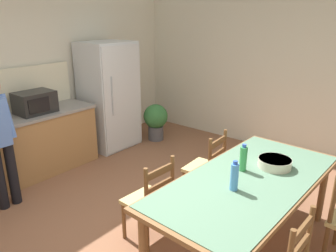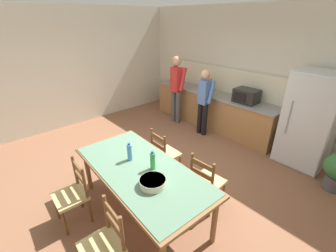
{
  "view_description": "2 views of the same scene",
  "coord_description": "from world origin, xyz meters",
  "px_view_note": "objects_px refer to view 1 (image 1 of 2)",
  "views": [
    {
      "loc": [
        -2.02,
        -2.0,
        2.2
      ],
      "look_at": [
        0.41,
        -0.02,
        1.13
      ],
      "focal_mm": 35.0,
      "sensor_mm": 36.0,
      "label": 1
    },
    {
      "loc": [
        2.61,
        -2.25,
        2.59
      ],
      "look_at": [
        0.51,
        -0.37,
        1.24
      ],
      "focal_mm": 24.0,
      "sensor_mm": 36.0,
      "label": 2
    }
  ],
  "objects_px": {
    "refrigerator": "(109,96)",
    "bottle_near_centre": "(234,177)",
    "potted_plant": "(156,119)",
    "microwave": "(35,102)",
    "chair_side_far_left": "(150,201)",
    "dining_table": "(248,185)",
    "serving_bowl": "(275,162)",
    "bottle_off_centre": "(243,158)",
    "chair_side_far_right": "(207,168)"
  },
  "relations": [
    {
      "from": "refrigerator",
      "to": "bottle_near_centre",
      "type": "relative_size",
      "value": 6.63
    },
    {
      "from": "bottle_near_centre",
      "to": "potted_plant",
      "type": "height_order",
      "value": "bottle_near_centre"
    },
    {
      "from": "microwave",
      "to": "potted_plant",
      "type": "distance_m",
      "value": 2.17
    },
    {
      "from": "microwave",
      "to": "chair_side_far_left",
      "type": "bearing_deg",
      "value": -93.79
    },
    {
      "from": "dining_table",
      "to": "bottle_near_centre",
      "type": "relative_size",
      "value": 8.12
    },
    {
      "from": "bottle_near_centre",
      "to": "serving_bowl",
      "type": "xyz_separation_m",
      "value": [
        0.64,
        -0.1,
        -0.07
      ]
    },
    {
      "from": "bottle_near_centre",
      "to": "bottle_off_centre",
      "type": "xyz_separation_m",
      "value": [
        0.38,
        0.11,
        0.0
      ]
    },
    {
      "from": "bottle_near_centre",
      "to": "refrigerator",
      "type": "bearing_deg",
      "value": 67.1
    },
    {
      "from": "dining_table",
      "to": "chair_side_far_right",
      "type": "distance_m",
      "value": 0.97
    },
    {
      "from": "microwave",
      "to": "potted_plant",
      "type": "height_order",
      "value": "microwave"
    },
    {
      "from": "refrigerator",
      "to": "microwave",
      "type": "xyz_separation_m",
      "value": [
        -1.32,
        0.02,
        0.15
      ]
    },
    {
      "from": "refrigerator",
      "to": "dining_table",
      "type": "bearing_deg",
      "value": -108.43
    },
    {
      "from": "refrigerator",
      "to": "chair_side_far_right",
      "type": "height_order",
      "value": "refrigerator"
    },
    {
      "from": "bottle_off_centre",
      "to": "potted_plant",
      "type": "relative_size",
      "value": 0.4
    },
    {
      "from": "bottle_near_centre",
      "to": "chair_side_far_right",
      "type": "height_order",
      "value": "bottle_near_centre"
    },
    {
      "from": "refrigerator",
      "to": "chair_side_far_right",
      "type": "bearing_deg",
      "value": -102.35
    },
    {
      "from": "bottle_off_centre",
      "to": "dining_table",
      "type": "bearing_deg",
      "value": -132.97
    },
    {
      "from": "chair_side_far_left",
      "to": "microwave",
      "type": "bearing_deg",
      "value": -90.87
    },
    {
      "from": "bottle_near_centre",
      "to": "dining_table",
      "type": "bearing_deg",
      "value": -2.28
    },
    {
      "from": "refrigerator",
      "to": "microwave",
      "type": "relative_size",
      "value": 3.58
    },
    {
      "from": "dining_table",
      "to": "bottle_off_centre",
      "type": "distance_m",
      "value": 0.26
    },
    {
      "from": "chair_side_far_left",
      "to": "chair_side_far_right",
      "type": "xyz_separation_m",
      "value": [
        0.97,
        -0.04,
        0.0
      ]
    },
    {
      "from": "serving_bowl",
      "to": "chair_side_far_right",
      "type": "distance_m",
      "value": 0.96
    },
    {
      "from": "chair_side_far_left",
      "to": "chair_side_far_right",
      "type": "distance_m",
      "value": 0.97
    },
    {
      "from": "chair_side_far_right",
      "to": "bottle_off_centre",
      "type": "bearing_deg",
      "value": 54.93
    },
    {
      "from": "bottle_off_centre",
      "to": "chair_side_far_left",
      "type": "relative_size",
      "value": 0.3
    },
    {
      "from": "microwave",
      "to": "serving_bowl",
      "type": "relative_size",
      "value": 1.56
    },
    {
      "from": "chair_side_far_left",
      "to": "bottle_near_centre",
      "type": "bearing_deg",
      "value": 105.86
    },
    {
      "from": "refrigerator",
      "to": "bottle_near_centre",
      "type": "xyz_separation_m",
      "value": [
        -1.29,
        -3.06,
        0.01
      ]
    },
    {
      "from": "dining_table",
      "to": "chair_side_far_left",
      "type": "bearing_deg",
      "value": 119.17
    },
    {
      "from": "microwave",
      "to": "bottle_near_centre",
      "type": "xyz_separation_m",
      "value": [
        0.03,
        -3.08,
        -0.14
      ]
    },
    {
      "from": "bottle_near_centre",
      "to": "bottle_off_centre",
      "type": "relative_size",
      "value": 1.0
    },
    {
      "from": "microwave",
      "to": "bottle_off_centre",
      "type": "bearing_deg",
      "value": -82.03
    },
    {
      "from": "bottle_off_centre",
      "to": "chair_side_far_left",
      "type": "distance_m",
      "value": 1.01
    },
    {
      "from": "dining_table",
      "to": "chair_side_far_left",
      "type": "distance_m",
      "value": 0.97
    },
    {
      "from": "bottle_near_centre",
      "to": "potted_plant",
      "type": "distance_m",
      "value": 3.33
    },
    {
      "from": "serving_bowl",
      "to": "bottle_near_centre",
      "type": "bearing_deg",
      "value": 171.08
    },
    {
      "from": "serving_bowl",
      "to": "potted_plant",
      "type": "bearing_deg",
      "value": 63.8
    },
    {
      "from": "serving_bowl",
      "to": "microwave",
      "type": "bearing_deg",
      "value": 102.02
    },
    {
      "from": "dining_table",
      "to": "chair_side_far_right",
      "type": "bearing_deg",
      "value": 56.1
    },
    {
      "from": "chair_side_far_left",
      "to": "potted_plant",
      "type": "xyz_separation_m",
      "value": [
        2.17,
        1.83,
        -0.06
      ]
    },
    {
      "from": "bottle_near_centre",
      "to": "potted_plant",
      "type": "bearing_deg",
      "value": 52.92
    },
    {
      "from": "refrigerator",
      "to": "potted_plant",
      "type": "xyz_separation_m",
      "value": [
        0.69,
        -0.43,
        -0.51
      ]
    },
    {
      "from": "refrigerator",
      "to": "potted_plant",
      "type": "relative_size",
      "value": 2.68
    },
    {
      "from": "dining_table",
      "to": "serving_bowl",
      "type": "height_order",
      "value": "serving_bowl"
    },
    {
      "from": "potted_plant",
      "to": "bottle_near_centre",
      "type": "bearing_deg",
      "value": -127.08
    },
    {
      "from": "chair_side_far_left",
      "to": "dining_table",
      "type": "bearing_deg",
      "value": 122.09
    },
    {
      "from": "refrigerator",
      "to": "serving_bowl",
      "type": "distance_m",
      "value": 3.22
    },
    {
      "from": "microwave",
      "to": "chair_side_far_right",
      "type": "distance_m",
      "value": 2.53
    },
    {
      "from": "dining_table",
      "to": "chair_side_far_left",
      "type": "xyz_separation_m",
      "value": [
        -0.45,
        0.81,
        -0.26
      ]
    }
  ]
}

